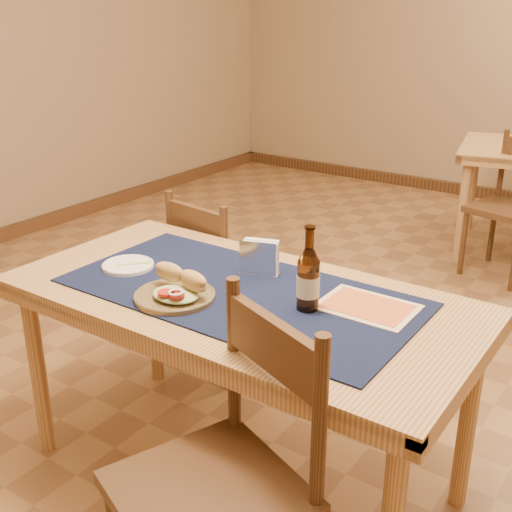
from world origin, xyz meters
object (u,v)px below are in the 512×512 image
Objects in this scene: chair_main_near at (223,480)px; beer_bottle at (308,279)px; sandwich_plate at (176,291)px; chair_main_far at (221,279)px; main_table at (239,315)px; napkin_holder at (259,258)px.

chair_main_near is 3.51× the size of beer_bottle.
sandwich_plate is at bearing -154.93° from beer_bottle.
chair_main_far reaches higher than sandwich_plate.
sandwich_plate is (0.41, -0.76, 0.33)m from chair_main_far.
main_table is at bearing 122.10° from chair_main_near.
sandwich_plate is 0.43m from beer_bottle.
sandwich_plate is at bearing -61.46° from chair_main_far.
main_table is at bearing -79.82° from napkin_holder.
chair_main_far is (-0.54, 0.59, -0.21)m from main_table.
beer_bottle reaches higher than main_table.
chair_main_far is at bearing 144.31° from beer_bottle.
chair_main_near is at bearing -57.90° from main_table.
main_table is 0.32m from beer_bottle.
chair_main_near is (0.33, -0.53, -0.17)m from main_table.
sandwich_plate is 0.97× the size of beer_bottle.
main_table is at bearing 51.65° from sandwich_plate.
beer_bottle is 1.81× the size of napkin_holder.
main_table is at bearing -176.53° from beer_bottle.
chair_main_far is 0.91× the size of chair_main_near.
napkin_holder is (-0.03, 0.16, 0.15)m from main_table.
chair_main_near is at bearing -82.11° from beer_bottle.
beer_bottle is at bearing -27.28° from napkin_holder.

